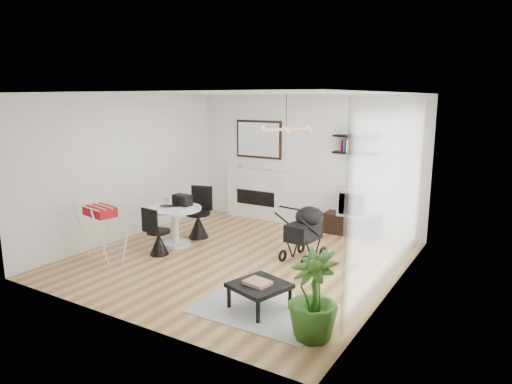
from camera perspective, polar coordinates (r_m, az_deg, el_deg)
The scene contains 25 objects.
floor at distance 7.67m, azimuth -2.19°, elevation -8.38°, with size 5.00×5.00×0.00m, color olive.
ceiling at distance 7.21m, azimuth -2.36°, elevation 12.22°, with size 5.00×5.00×0.00m, color white.
wall_back at distance 9.48m, azimuth 6.11°, elevation 3.85°, with size 5.00×5.00×0.00m, color white.
wall_left at distance 8.93m, azimuth -15.79°, elevation 3.00°, with size 5.00×5.00×0.00m, color white.
wall_right at distance 6.32m, azimuth 17.00°, elevation -0.53°, with size 5.00×5.00×0.00m, color white.
sheer_curtain at distance 6.53m, azimuth 16.60°, elevation -0.12°, with size 0.04×3.60×2.60m, color white.
fireplace at distance 10.03m, azimuth 0.16°, elevation 0.50°, with size 1.50×0.17×2.16m.
shelf_lower at distance 8.91m, azimuth 12.44°, elevation 4.76°, with size 0.90×0.25×0.04m, color black.
shelf_upper at distance 8.88m, azimuth 12.53°, elevation 6.81°, with size 0.90×0.25×0.04m, color black.
pendant_lamp at distance 7.13m, azimuth 3.77°, elevation 7.79°, with size 0.90×0.90×0.10m, color tan, non-canonical shape.
tv_console at distance 9.11m, azimuth 11.91°, elevation -4.02°, with size 1.09×0.38×0.41m, color black.
crt_tv at distance 8.98m, azimuth 12.34°, elevation -1.25°, with size 0.58×0.51×0.51m.
dining_table at distance 8.36m, azimuth -10.08°, elevation -3.52°, with size 0.96×0.96×0.70m.
laptop at distance 8.32m, azimuth -10.90°, elevation -1.84°, with size 0.34×0.22×0.03m, color black.
black_bag at distance 8.42m, azimuth -9.18°, elevation -1.00°, with size 0.33×0.20×0.20m, color black.
newspaper at distance 8.13m, azimuth -9.81°, elevation -2.17°, with size 0.38×0.31×0.01m, color white.
drinking_glass at distance 8.59m, azimuth -11.13°, elevation -1.15°, with size 0.06×0.06×0.11m, color white.
chair_far at distance 8.80m, azimuth -7.19°, elevation -3.72°, with size 0.50×0.51×0.98m.
chair_near at distance 7.96m, azimuth -12.15°, elevation -5.87°, with size 0.40×0.41×0.84m.
drying_rack at distance 7.84m, azimuth -18.41°, elevation -4.68°, with size 0.74×0.71×0.96m.
stroller at distance 7.61m, azimuth 6.17°, elevation -5.29°, with size 0.58×0.83×0.97m.
rug at distance 5.98m, azimuth 0.84°, elevation -14.35°, with size 1.65×1.19×0.01m, color #A4A4A4.
coffee_table at distance 5.86m, azimuth 0.43°, elevation -11.71°, with size 0.80×0.80×0.33m.
magazines at distance 5.82m, azimuth 0.18°, elevation -11.25°, with size 0.31×0.25×0.04m, color #B4362D.
potted_plant at distance 5.16m, azimuth 7.14°, elevation -12.73°, with size 0.57×0.57×1.01m, color #2D5D1A.
Camera 1 is at (3.98, -6.01, 2.63)m, focal length 32.00 mm.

